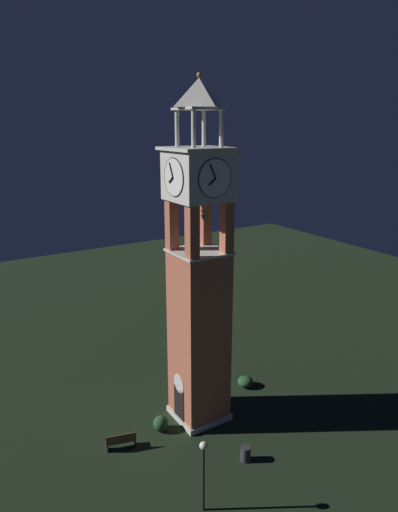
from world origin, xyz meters
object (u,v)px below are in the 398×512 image
at_px(park_bench, 121,441).
at_px(lamp_post, 203,463).
at_px(clock_tower, 199,289).
at_px(trash_bin, 246,454).

relative_size(park_bench, lamp_post, 0.46).
height_order(clock_tower, lamp_post, clock_tower).
bearing_deg(trash_bin, clock_tower, -179.72).
xyz_separation_m(park_bench, trash_bin, (4.20, 5.09, -0.08)).
relative_size(lamp_post, trash_bin, 4.48).
xyz_separation_m(lamp_post, trash_bin, (-1.50, 3.53, -2.11)).
relative_size(park_bench, trash_bin, 2.07).
bearing_deg(clock_tower, trash_bin, 0.28).
bearing_deg(lamp_post, park_bench, -164.70).
distance_m(park_bench, trash_bin, 6.60).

